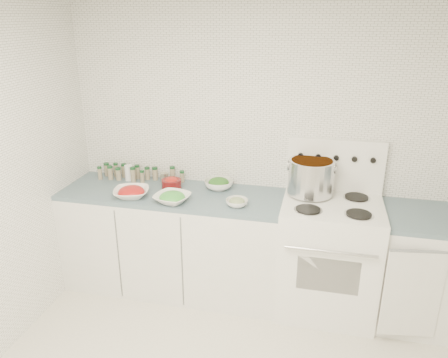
# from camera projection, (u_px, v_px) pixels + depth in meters

# --- Properties ---
(room_walls) EXTENTS (3.54, 3.04, 2.52)m
(room_walls) POSITION_uv_depth(u_px,v_px,m) (244.00, 174.00, 2.14)
(room_walls) COLOR white
(room_walls) RESTS_ON ground
(counter_left) EXTENTS (1.85, 0.62, 0.90)m
(counter_left) POSITION_uv_depth(u_px,v_px,m) (174.00, 240.00, 3.79)
(counter_left) COLOR white
(counter_left) RESTS_ON ground
(stove) EXTENTS (0.76, 0.70, 1.36)m
(stove) POSITION_uv_depth(u_px,v_px,m) (328.00, 253.00, 3.49)
(stove) COLOR white
(stove) RESTS_ON ground
(counter_right) EXTENTS (0.89, 0.69, 0.90)m
(counter_right) POSITION_uv_depth(u_px,v_px,m) (438.00, 271.00, 3.33)
(counter_right) COLOR white
(counter_right) RESTS_ON ground
(stock_pot) EXTENTS (0.38, 0.36, 0.28)m
(stock_pot) POSITION_uv_depth(u_px,v_px,m) (311.00, 175.00, 3.44)
(stock_pot) COLOR silver
(stock_pot) RESTS_ON stove
(bowl_tomato) EXTENTS (0.35, 0.35, 0.09)m
(bowl_tomato) POSITION_uv_depth(u_px,v_px,m) (131.00, 192.00, 3.52)
(bowl_tomato) COLOR white
(bowl_tomato) RESTS_ON counter_left
(bowl_snowpea) EXTENTS (0.32, 0.32, 0.09)m
(bowl_snowpea) POSITION_uv_depth(u_px,v_px,m) (172.00, 198.00, 3.42)
(bowl_snowpea) COLOR white
(bowl_snowpea) RESTS_ON counter_left
(bowl_broccoli) EXTENTS (0.27, 0.27, 0.10)m
(bowl_broccoli) POSITION_uv_depth(u_px,v_px,m) (219.00, 184.00, 3.69)
(bowl_broccoli) COLOR white
(bowl_broccoli) RESTS_ON counter_left
(bowl_zucchini) EXTENTS (0.22, 0.22, 0.07)m
(bowl_zucchini) POSITION_uv_depth(u_px,v_px,m) (237.00, 202.00, 3.36)
(bowl_zucchini) COLOR white
(bowl_zucchini) RESTS_ON counter_left
(bowl_pepper) EXTENTS (0.17, 0.17, 0.10)m
(bowl_pepper) POSITION_uv_depth(u_px,v_px,m) (171.00, 183.00, 3.68)
(bowl_pepper) COLOR #5B0F11
(bowl_pepper) RESTS_ON counter_left
(salt_canister) EXTENTS (0.09, 0.09, 0.14)m
(salt_canister) POSITION_uv_depth(u_px,v_px,m) (129.00, 173.00, 3.87)
(salt_canister) COLOR white
(salt_canister) RESTS_ON counter_left
(tin_can) EXTENTS (0.07, 0.07, 0.09)m
(tin_can) POSITION_uv_depth(u_px,v_px,m) (164.00, 178.00, 3.83)
(tin_can) COLOR #9F9B87
(tin_can) RESTS_ON counter_left
(spice_cluster) EXTENTS (0.78, 0.15, 0.14)m
(spice_cluster) POSITION_uv_depth(u_px,v_px,m) (133.00, 173.00, 3.89)
(spice_cluster) COLOR gray
(spice_cluster) RESTS_ON counter_left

